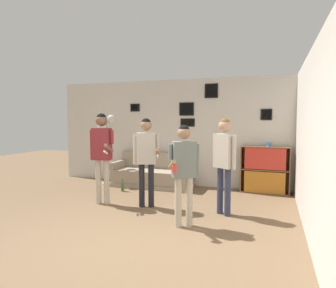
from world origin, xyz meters
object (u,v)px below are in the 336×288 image
object	(u,v)px
couch	(153,175)
floor_lamp	(107,129)
bottle_on_floor	(123,186)
person_player_foreground_left	(102,148)
drinking_cup	(269,144)
person_watcher_holding_cup	(184,165)
bookshelf	(265,170)
person_player_foreground_center	(146,153)
person_spectator_near_bookshelf	(224,156)

from	to	relation	value
couch	floor_lamp	distance (m)	1.69
bottle_on_floor	couch	bearing A→B (deg)	58.44
person_player_foreground_left	drinking_cup	size ratio (longest dim) A/B	18.14
floor_lamp	person_watcher_holding_cup	world-z (taller)	floor_lamp
couch	person_player_foreground_left	size ratio (longest dim) A/B	1.12
floor_lamp	bottle_on_floor	xyz separation A→B (m)	(0.76, -0.59, -1.33)
couch	person_player_foreground_left	distance (m)	2.04
person_player_foreground_left	bottle_on_floor	world-z (taller)	person_player_foreground_left
bookshelf	person_player_foreground_center	world-z (taller)	person_player_foreground_center
bookshelf	person_player_foreground_left	bearing A→B (deg)	-146.19
bottle_on_floor	drinking_cup	xyz separation A→B (m)	(3.22, 0.95, 1.01)
drinking_cup	person_player_foreground_center	bearing A→B (deg)	-138.56
person_player_foreground_center	drinking_cup	xyz separation A→B (m)	(2.18, 1.93, 0.07)
couch	bottle_on_floor	world-z (taller)	couch
floor_lamp	person_player_foreground_center	size ratio (longest dim) A/B	1.06
bookshelf	person_spectator_near_bookshelf	world-z (taller)	person_spectator_near_bookshelf
person_spectator_near_bookshelf	bottle_on_floor	world-z (taller)	person_spectator_near_bookshelf
person_spectator_near_bookshelf	floor_lamp	bearing A→B (deg)	154.83
person_player_foreground_left	person_watcher_holding_cup	bearing A→B (deg)	-19.83
bookshelf	person_player_foreground_center	size ratio (longest dim) A/B	0.63
couch	drinking_cup	size ratio (longest dim) A/B	20.35
person_watcher_holding_cup	person_spectator_near_bookshelf	size ratio (longest dim) A/B	0.94
floor_lamp	person_player_foreground_left	xyz separation A→B (m)	(0.89, -1.66, -0.32)
person_player_foreground_left	person_spectator_near_bookshelf	size ratio (longest dim) A/B	1.06
person_watcher_holding_cup	bottle_on_floor	xyz separation A→B (m)	(-2.02, 1.76, -0.86)
person_spectator_near_bookshelf	drinking_cup	bearing A→B (deg)	69.64
bookshelf	floor_lamp	xyz separation A→B (m)	(-3.91, -0.36, 0.91)
person_spectator_near_bookshelf	bottle_on_floor	size ratio (longest dim) A/B	5.73
person_player_foreground_left	person_player_foreground_center	size ratio (longest dim) A/B	1.06
couch	person_spectator_near_bookshelf	bearing A→B (deg)	-39.58
floor_lamp	drinking_cup	xyz separation A→B (m)	(3.98, 0.36, -0.32)
couch	floor_lamp	bearing A→B (deg)	-172.41
floor_lamp	person_watcher_holding_cup	bearing A→B (deg)	-40.21
couch	drinking_cup	world-z (taller)	drinking_cup
person_player_foreground_center	person_spectator_near_bookshelf	distance (m)	1.48
couch	bookshelf	world-z (taller)	bookshelf
bookshelf	person_player_foreground_center	bearing A→B (deg)	-137.65
person_player_foreground_left	bottle_on_floor	distance (m)	1.48
person_player_foreground_left	drinking_cup	distance (m)	3.70
bottle_on_floor	bookshelf	bearing A→B (deg)	16.75
person_player_foreground_center	bottle_on_floor	bearing A→B (deg)	136.76
bookshelf	person_watcher_holding_cup	world-z (taller)	person_watcher_holding_cup
person_player_foreground_center	floor_lamp	bearing A→B (deg)	138.95
person_spectator_near_bookshelf	drinking_cup	size ratio (longest dim) A/B	17.16
floor_lamp	person_player_foreground_center	distance (m)	2.42
floor_lamp	person_player_foreground_left	size ratio (longest dim) A/B	1.00
bookshelf	person_player_foreground_left	world-z (taller)	person_player_foreground_left
bookshelf	drinking_cup	xyz separation A→B (m)	(0.07, 0.00, 0.59)
couch	person_player_foreground_center	xyz separation A→B (m)	(0.58, -1.73, 0.77)
person_player_foreground_center	person_watcher_holding_cup	bearing A→B (deg)	-38.60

